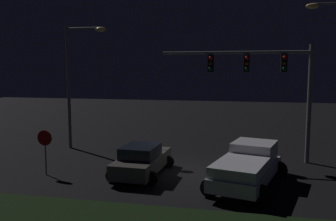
% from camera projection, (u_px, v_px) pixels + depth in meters
% --- Properties ---
extents(ground_plane, '(80.00, 80.00, 0.00)m').
position_uv_depth(ground_plane, '(182.00, 169.00, 18.78)').
color(ground_plane, black).
extents(pickup_truck, '(3.78, 5.73, 1.80)m').
position_uv_depth(pickup_truck, '(248.00, 164.00, 15.94)').
color(pickup_truck, silver).
rests_on(pickup_truck, ground_plane).
extents(car_sedan, '(2.62, 4.48, 1.51)m').
position_uv_depth(car_sedan, '(142.00, 160.00, 17.56)').
color(car_sedan, '#514C47').
rests_on(car_sedan, ground_plane).
extents(traffic_signal_gantry, '(8.32, 0.56, 6.50)m').
position_uv_depth(traffic_signal_gantry, '(264.00, 74.00, 19.89)').
color(traffic_signal_gantry, slate).
rests_on(traffic_signal_gantry, ground_plane).
extents(street_lamp_left, '(2.75, 0.44, 7.89)m').
position_uv_depth(street_lamp_left, '(76.00, 72.00, 23.03)').
color(street_lamp_left, slate).
rests_on(street_lamp_left, ground_plane).
extents(stop_sign, '(0.76, 0.08, 2.23)m').
position_uv_depth(stop_sign, '(45.00, 144.00, 17.49)').
color(stop_sign, slate).
rests_on(stop_sign, ground_plane).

